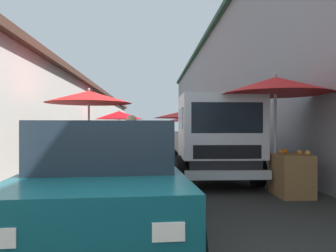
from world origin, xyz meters
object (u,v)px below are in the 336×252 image
at_px(vendor_by_crates, 131,148).
at_px(fruit_stall_mid_lane, 187,121).
at_px(hatchback_car, 107,176).
at_px(vendor_in_shade, 132,134).
at_px(parked_scooter, 110,153).
at_px(fruit_stall_far_left, 88,107).
at_px(fruit_stall_near_left, 182,120).
at_px(fruit_stall_near_right, 278,102).
at_px(delivery_truck, 214,140).
at_px(fruit_stall_far_right, 119,119).

bearing_deg(vendor_by_crates, fruit_stall_mid_lane, -10.93).
bearing_deg(vendor_by_crates, hatchback_car, 175.96).
height_order(vendor_in_shade, parked_scooter, vendor_in_shade).
bearing_deg(fruit_stall_mid_lane, parked_scooter, 159.55).
relative_size(fruit_stall_far_left, vendor_by_crates, 1.51).
distance_m(fruit_stall_near_left, vendor_by_crates, 8.10).
xyz_separation_m(fruit_stall_near_right, fruit_stall_mid_lane, (14.73, 0.20, -0.20)).
height_order(hatchback_car, vendor_in_shade, vendor_in_shade).
distance_m(fruit_stall_far_left, delivery_truck, 3.64).
height_order(fruit_stall_far_left, fruit_stall_far_right, fruit_stall_far_left).
xyz_separation_m(fruit_stall_far_right, vendor_by_crates, (-10.93, -1.39, -0.80)).
xyz_separation_m(fruit_stall_near_right, fruit_stall_far_right, (11.20, 4.38, -0.14)).
bearing_deg(vendor_in_shade, parked_scooter, 175.66).
height_order(fruit_stall_near_right, hatchback_car, fruit_stall_near_right).
relative_size(fruit_stall_far_left, hatchback_car, 0.61).
height_order(fruit_stall_far_left, parked_scooter, fruit_stall_far_left).
bearing_deg(delivery_truck, fruit_stall_near_left, 1.31).
relative_size(fruit_stall_far_left, parked_scooter, 1.47).
xyz_separation_m(fruit_stall_near_left, vendor_in_shade, (2.06, 2.38, -0.72)).
bearing_deg(parked_scooter, fruit_stall_near_left, -38.12).
relative_size(fruit_stall_far_left, fruit_stall_far_right, 0.95).
bearing_deg(parked_scooter, hatchback_car, -172.84).
xyz_separation_m(vendor_in_shade, parked_scooter, (-5.64, 0.43, -0.49)).
bearing_deg(parked_scooter, fruit_stall_far_left, 169.05).
relative_size(fruit_stall_far_right, delivery_truck, 0.52).
distance_m(fruit_stall_far_right, vendor_in_shade, 1.52).
bearing_deg(fruit_stall_far_left, hatchback_car, -166.10).
bearing_deg(fruit_stall_far_left, delivery_truck, -110.14).
distance_m(fruit_stall_far_right, parked_scooter, 6.78).
xyz_separation_m(fruit_stall_mid_lane, vendor_in_shade, (-4.54, 3.37, -0.73)).
bearing_deg(fruit_stall_near_left, fruit_stall_far_left, 149.72).
xyz_separation_m(fruit_stall_mid_lane, vendor_by_crates, (-14.46, 2.79, -0.74)).
xyz_separation_m(hatchback_car, vendor_in_shade, (12.29, 0.41, 0.20)).
bearing_deg(fruit_stall_near_left, fruit_stall_mid_lane, -8.51).
height_order(fruit_stall_near_left, fruit_stall_far_right, fruit_stall_far_right).
height_order(fruit_stall_near_right, fruit_stall_mid_lane, fruit_stall_near_right).
xyz_separation_m(hatchback_car, delivery_truck, (3.60, -2.13, 0.30)).
height_order(fruit_stall_far_right, vendor_by_crates, fruit_stall_far_right).
bearing_deg(vendor_by_crates, vendor_in_shade, 3.32).
bearing_deg(fruit_stall_near_right, vendor_by_crates, 84.81).
distance_m(fruit_stall_far_left, fruit_stall_far_right, 8.49).
relative_size(fruit_stall_near_right, fruit_stall_mid_lane, 0.85).
bearing_deg(fruit_stall_far_left, parked_scooter, -10.95).
bearing_deg(vendor_by_crates, fruit_stall_far_right, 7.26).
bearing_deg(parked_scooter, fruit_stall_mid_lane, -20.45).
xyz_separation_m(hatchback_car, vendor_by_crates, (2.38, -0.17, 0.19)).
bearing_deg(vendor_in_shade, vendor_by_crates, -176.68).
bearing_deg(fruit_stall_near_left, hatchback_car, 169.09).
height_order(fruit_stall_mid_lane, vendor_in_shade, fruit_stall_mid_lane).
xyz_separation_m(fruit_stall_far_left, vendor_by_crates, (-2.44, -1.36, -1.00)).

